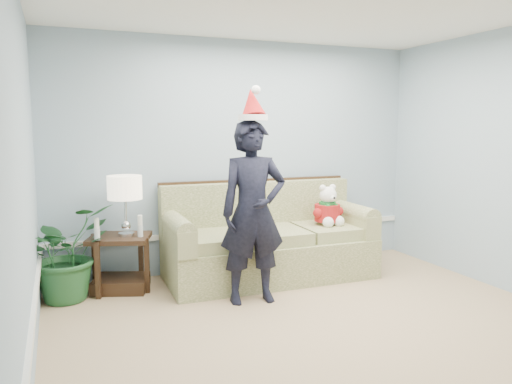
{
  "coord_description": "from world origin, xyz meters",
  "views": [
    {
      "loc": [
        -2.04,
        -3.07,
        1.71
      ],
      "look_at": [
        -0.19,
        1.55,
        1.05
      ],
      "focal_mm": 35.0,
      "sensor_mm": 36.0,
      "label": 1
    }
  ],
  "objects_px": {
    "table_lamp": "(125,190)",
    "houseplant": "(66,253)",
    "man": "(253,212)",
    "teddy_bear": "(328,210)",
    "sofa": "(267,243)",
    "side_table": "(121,269)"
  },
  "relations": [
    {
      "from": "table_lamp",
      "to": "houseplant",
      "type": "bearing_deg",
      "value": -174.19
    },
    {
      "from": "man",
      "to": "teddy_bear",
      "type": "height_order",
      "value": "man"
    },
    {
      "from": "sofa",
      "to": "table_lamp",
      "type": "relative_size",
      "value": 3.72
    },
    {
      "from": "man",
      "to": "teddy_bear",
      "type": "bearing_deg",
      "value": 31.26
    },
    {
      "from": "side_table",
      "to": "table_lamp",
      "type": "xyz_separation_m",
      "value": [
        0.07,
        -0.03,
        0.83
      ]
    },
    {
      "from": "man",
      "to": "table_lamp",
      "type": "bearing_deg",
      "value": 149.15
    },
    {
      "from": "sofa",
      "to": "houseplant",
      "type": "distance_m",
      "value": 2.14
    },
    {
      "from": "side_table",
      "to": "houseplant",
      "type": "distance_m",
      "value": 0.59
    },
    {
      "from": "teddy_bear",
      "to": "man",
      "type": "bearing_deg",
      "value": -159.23
    },
    {
      "from": "houseplant",
      "to": "sofa",
      "type": "bearing_deg",
      "value": -0.77
    },
    {
      "from": "sofa",
      "to": "side_table",
      "type": "relative_size",
      "value": 3.18
    },
    {
      "from": "side_table",
      "to": "table_lamp",
      "type": "distance_m",
      "value": 0.83
    },
    {
      "from": "sofa",
      "to": "side_table",
      "type": "bearing_deg",
      "value": 176.86
    },
    {
      "from": "sofa",
      "to": "man",
      "type": "xyz_separation_m",
      "value": [
        -0.45,
        -0.7,
        0.5
      ]
    },
    {
      "from": "houseplant",
      "to": "man",
      "type": "distance_m",
      "value": 1.89
    },
    {
      "from": "side_table",
      "to": "teddy_bear",
      "type": "relative_size",
      "value": 1.52
    },
    {
      "from": "side_table",
      "to": "houseplant",
      "type": "relative_size",
      "value": 0.78
    },
    {
      "from": "teddy_bear",
      "to": "sofa",
      "type": "bearing_deg",
      "value": 163.85
    },
    {
      "from": "table_lamp",
      "to": "sofa",
      "type": "bearing_deg",
      "value": -3.29
    },
    {
      "from": "houseplant",
      "to": "man",
      "type": "xyz_separation_m",
      "value": [
        1.69,
        -0.73,
        0.41
      ]
    },
    {
      "from": "side_table",
      "to": "table_lamp",
      "type": "relative_size",
      "value": 1.17
    },
    {
      "from": "side_table",
      "to": "houseplant",
      "type": "xyz_separation_m",
      "value": [
        -0.53,
        -0.09,
        0.25
      ]
    }
  ]
}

